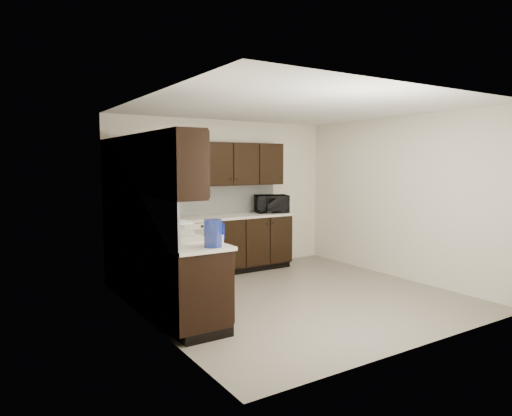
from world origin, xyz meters
The scene contains 20 objects.
floor centered at (0.00, 0.00, 0.00)m, with size 4.00×4.00×0.00m, color gray.
ceiling centered at (0.00, 0.00, 2.50)m, with size 4.00×4.00×0.00m, color white.
wall_back centered at (0.00, 2.00, 1.25)m, with size 4.00×0.02×2.50m, color beige.
wall_left centered at (-2.00, 0.00, 1.25)m, with size 0.02×4.00×2.50m, color beige.
wall_right centered at (2.00, 0.00, 1.25)m, with size 0.02×4.00×2.50m, color beige.
wall_front centered at (0.00, -2.00, 1.25)m, with size 4.00×0.02×2.50m, color beige.
lower_cabinets centered at (-1.01, 1.11, 0.41)m, with size 3.00×2.80×0.90m.
countertop centered at (-1.01, 1.11, 0.92)m, with size 3.03×2.83×0.04m.
backsplash centered at (-1.22, 1.32, 1.18)m, with size 3.00×2.80×0.48m.
upper_cabinets centered at (-1.10, 1.20, 1.77)m, with size 3.00×2.80×0.70m.
dishwasher centered at (-0.70, 1.41, 0.55)m, with size 0.58×0.04×0.78m.
sink centered at (-1.68, -0.01, 0.88)m, with size 0.54×0.82×0.42m.
microwave centered at (0.75, 1.66, 1.09)m, with size 0.55×0.37×0.30m, color black.
soap_bottle_a centered at (-1.52, -0.70, 1.03)m, with size 0.08×0.08×0.18m, color gray.
soap_bottle_b centered at (-1.81, 0.85, 1.06)m, with size 0.09×0.09×0.23m, color gray.
toaster_oven centered at (-1.75, 1.69, 1.05)m, with size 0.36×0.27×0.23m, color #B0B0B2.
storage_bin centered at (-1.71, 0.10, 1.02)m, with size 0.42×0.31×0.16m, color silver.
blue_pitcher centered at (-1.58, -0.70, 1.08)m, with size 0.19×0.19×0.28m, color navy.
teal_tumbler centered at (-1.48, 0.53, 1.05)m, with size 0.10×0.10×0.22m, color #0D9990.
paper_towel_roll centered at (-1.53, 1.00, 1.10)m, with size 0.15×0.15×0.32m, color white.
Camera 1 is at (-3.65, -4.77, 1.78)m, focal length 32.00 mm.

